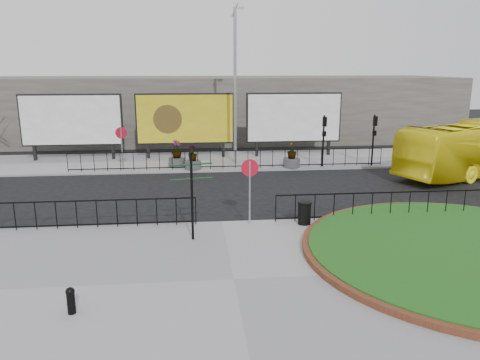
{
  "coord_description": "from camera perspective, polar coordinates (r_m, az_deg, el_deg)",
  "views": [
    {
      "loc": [
        -1.03,
        -16.9,
        5.88
      ],
      "look_at": [
        0.76,
        0.82,
        1.52
      ],
      "focal_mm": 35.0,
      "sensor_mm": 36.0,
      "label": 1
    }
  ],
  "objects": [
    {
      "name": "planter_b",
      "position": [
        26.82,
        -5.78,
        2.4
      ],
      "size": [
        0.93,
        0.93,
        1.43
      ],
      "color": "#4C4C4F",
      "rests_on": "pavement_far"
    },
    {
      "name": "brick_edge",
      "position": [
        16.47,
        26.14,
        -7.86
      ],
      "size": [
        10.4,
        10.4,
        0.18
      ],
      "primitive_type": "cylinder",
      "color": "brown",
      "rests_on": "pavement_near"
    },
    {
      "name": "railing_near_left",
      "position": [
        18.09,
        -21.5,
        -3.98
      ],
      "size": [
        10.0,
        0.1,
        1.1
      ],
      "primitive_type": null,
      "color": "black",
      "rests_on": "pavement_near"
    },
    {
      "name": "planter_c",
      "position": [
        27.41,
        6.32,
        2.68
      ],
      "size": [
        0.98,
        0.98,
        1.49
      ],
      "color": "#4C4C4F",
      "rests_on": "pavement_far"
    },
    {
      "name": "bollard",
      "position": [
        12.15,
        -19.93,
        -13.5
      ],
      "size": [
        0.22,
        0.22,
        0.67
      ],
      "color": "black",
      "rests_on": "pavement_near"
    },
    {
      "name": "speed_sign_near",
      "position": [
        17.09,
        1.2,
        0.34
      ],
      "size": [
        0.64,
        0.07,
        2.47
      ],
      "color": "gray",
      "rests_on": "pavement_near"
    },
    {
      "name": "ground",
      "position": [
        17.92,
        -2.17,
        -5.42
      ],
      "size": [
        90.0,
        90.0,
        0.0
      ],
      "primitive_type": "plane",
      "color": "black",
      "rests_on": "ground"
    },
    {
      "name": "lamp_post",
      "position": [
        28.03,
        -0.59,
        11.59
      ],
      "size": [
        0.74,
        0.18,
        9.23
      ],
      "color": "gray",
      "rests_on": "pavement_far"
    },
    {
      "name": "bus",
      "position": [
        28.78,
        26.97,
        3.47
      ],
      "size": [
        10.77,
        6.64,
        2.98
      ],
      "primitive_type": "imported",
      "rotation": [
        0.0,
        0.0,
        1.99
      ],
      "color": "yellow",
      "rests_on": "ground"
    },
    {
      "name": "grass_lawn",
      "position": [
        16.46,
        26.15,
        -7.8
      ],
      "size": [
        10.0,
        10.0,
        0.22
      ],
      "primitive_type": "cylinder",
      "color": "#144B14",
      "rests_on": "pavement_near"
    },
    {
      "name": "planter_a",
      "position": [
        27.6,
        -7.69,
        2.81
      ],
      "size": [
        1.0,
        1.0,
        1.57
      ],
      "color": "#4C4C4F",
      "rests_on": "pavement_far"
    },
    {
      "name": "pavement_far",
      "position": [
        29.5,
        -3.66,
        2.34
      ],
      "size": [
        44.0,
        6.0,
        0.12
      ],
      "primitive_type": "cube",
      "color": "gray",
      "rests_on": "ground"
    },
    {
      "name": "billboard_right",
      "position": [
        30.75,
        6.58,
        7.53
      ],
      "size": [
        6.2,
        0.31,
        4.1
      ],
      "color": "black",
      "rests_on": "pavement_far"
    },
    {
      "name": "railing_near_right",
      "position": [
        18.96,
        17.91,
        -2.89
      ],
      "size": [
        9.0,
        0.1,
        1.1
      ],
      "primitive_type": null,
      "color": "black",
      "rests_on": "pavement_near"
    },
    {
      "name": "signal_pole_a",
      "position": [
        27.56,
        10.19,
        5.64
      ],
      "size": [
        0.22,
        0.26,
        3.0
      ],
      "color": "black",
      "rests_on": "pavement_far"
    },
    {
      "name": "billboard_mid",
      "position": [
        30.05,
        -6.69,
        7.39
      ],
      "size": [
        6.2,
        0.31,
        4.1
      ],
      "color": "black",
      "rests_on": "pavement_far"
    },
    {
      "name": "pavement_near",
      "position": [
        13.29,
        -0.76,
        -12.23
      ],
      "size": [
        30.0,
        10.0,
        0.12
      ],
      "primitive_type": "cube",
      "color": "gray",
      "rests_on": "ground"
    },
    {
      "name": "railing_far",
      "position": [
        26.79,
        -1.32,
        2.53
      ],
      "size": [
        18.0,
        0.1,
        1.1
      ],
      "primitive_type": null,
      "color": "black",
      "rests_on": "pavement_far"
    },
    {
      "name": "billboard_left",
      "position": [
        30.96,
        -19.85,
        6.86
      ],
      "size": [
        6.2,
        0.31,
        4.1
      ],
      "color": "black",
      "rests_on": "pavement_far"
    },
    {
      "name": "building_backdrop",
      "position": [
        39.06,
        -4.29,
        8.74
      ],
      "size": [
        40.0,
        10.0,
        5.0
      ],
      "primitive_type": "cube",
      "color": "#69665C",
      "rests_on": "ground"
    },
    {
      "name": "speed_sign_far",
      "position": [
        26.89,
        -14.25,
        4.85
      ],
      "size": [
        0.64,
        0.07,
        2.47
      ],
      "color": "gray",
      "rests_on": "pavement_far"
    },
    {
      "name": "signal_pole_b",
      "position": [
        28.52,
        16.02,
        5.6
      ],
      "size": [
        0.22,
        0.26,
        3.0
      ],
      "color": "black",
      "rests_on": "pavement_far"
    },
    {
      "name": "litter_bin",
      "position": [
        17.62,
        7.86,
        -3.98
      ],
      "size": [
        0.52,
        0.52,
        0.86
      ],
      "color": "black",
      "rests_on": "pavement_near"
    },
    {
      "name": "fingerpost_sign",
      "position": [
        15.61,
        -5.91,
        -0.83
      ],
      "size": [
        1.44,
        0.49,
        3.07
      ],
      "rotation": [
        0.0,
        0.0,
        0.14
      ],
      "color": "black",
      "rests_on": "pavement_near"
    }
  ]
}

